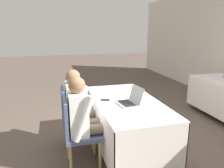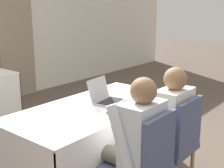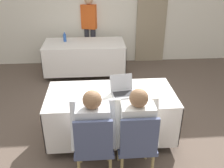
% 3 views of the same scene
% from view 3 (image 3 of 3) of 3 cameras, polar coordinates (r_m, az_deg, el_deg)
% --- Properties ---
extents(ground_plane, '(24.00, 24.00, 0.00)m').
position_cam_3_polar(ground_plane, '(3.74, -0.25, -11.93)').
color(ground_plane, brown).
extents(wall_back, '(12.00, 0.06, 2.70)m').
position_cam_3_polar(wall_back, '(6.03, -2.42, 17.34)').
color(wall_back, silver).
rests_on(wall_back, ground_plane).
extents(curtain_panel, '(0.70, 0.04, 2.65)m').
position_cam_3_polar(curtain_panel, '(6.13, 9.20, 16.95)').
color(curtain_panel, gray).
rests_on(curtain_panel, ground_plane).
extents(conference_table_near, '(1.72, 0.85, 0.72)m').
position_cam_3_polar(conference_table_near, '(3.42, -0.27, -4.68)').
color(conference_table_near, white).
rests_on(conference_table_near, ground_plane).
extents(conference_table_far, '(1.72, 0.85, 0.72)m').
position_cam_3_polar(conference_table_far, '(5.49, -6.31, 7.66)').
color(conference_table_far, white).
rests_on(conference_table_far, ground_plane).
extents(laptop, '(0.34, 0.33, 0.23)m').
position_cam_3_polar(laptop, '(3.32, 2.49, -1.54)').
color(laptop, '#99999E').
rests_on(laptop, conference_table_near).
extents(cell_phone, '(0.12, 0.14, 0.01)m').
position_cam_3_polar(cell_phone, '(3.09, -1.55, -4.74)').
color(cell_phone, black).
rests_on(cell_phone, conference_table_near).
extents(paper_beside_laptop, '(0.29, 0.35, 0.00)m').
position_cam_3_polar(paper_beside_laptop, '(3.28, -0.07, -2.72)').
color(paper_beside_laptop, white).
rests_on(paper_beside_laptop, conference_table_near).
extents(water_bottle, '(0.07, 0.07, 0.22)m').
position_cam_3_polar(water_bottle, '(5.56, -10.76, 10.53)').
color(water_bottle, '#2D5BB7').
rests_on(water_bottle, conference_table_far).
extents(chair_near_left, '(0.44, 0.44, 0.89)m').
position_cam_3_polar(chair_near_left, '(2.87, -4.15, -13.64)').
color(chair_near_left, tan).
rests_on(chair_near_left, ground_plane).
extents(chair_near_right, '(0.44, 0.44, 0.89)m').
position_cam_3_polar(chair_near_right, '(2.90, 5.69, -13.14)').
color(chair_near_right, tan).
rests_on(chair_near_right, ground_plane).
extents(person_checkered_shirt, '(0.50, 0.52, 1.15)m').
position_cam_3_polar(person_checkered_shirt, '(2.85, -4.28, -9.84)').
color(person_checkered_shirt, '#665B4C').
rests_on(person_checkered_shirt, ground_plane).
extents(person_white_shirt, '(0.50, 0.52, 1.15)m').
position_cam_3_polar(person_white_shirt, '(2.88, 5.49, -9.39)').
color(person_white_shirt, '#665B4C').
rests_on(person_white_shirt, ground_plane).
extents(person_red_shirt, '(0.38, 0.29, 1.59)m').
position_cam_3_polar(person_red_shirt, '(6.08, -5.16, 13.13)').
color(person_red_shirt, '#33333D').
rests_on(person_red_shirt, ground_plane).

